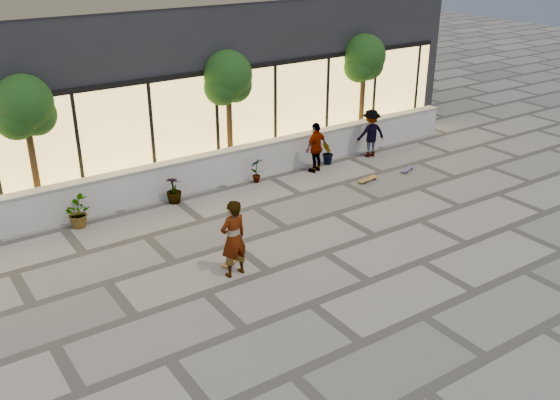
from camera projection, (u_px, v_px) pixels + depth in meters
ground at (311, 304)px, 13.15m from camera, size 80.00×80.00×0.00m
planter_wall at (168, 179)px, 18.25m from camera, size 22.00×0.42×1.04m
retail_building at (91, 26)px, 20.91m from camera, size 24.00×9.17×8.50m
shrub_c at (76, 213)px, 16.39m from camera, size 0.68×0.77×0.81m
shrub_d at (174, 190)px, 17.83m from camera, size 0.64×0.64×0.81m
shrub_e at (257, 170)px, 19.26m from camera, size 0.46×0.35×0.81m
shrub_f at (328, 153)px, 20.70m from camera, size 0.55×0.57×0.81m
tree_midwest at (25, 110)px, 15.99m from camera, size 1.60×1.50×3.92m
tree_mideast at (228, 81)px, 19.07m from camera, size 1.60×1.50×3.92m
tree_east at (364, 61)px, 21.89m from camera, size 1.60×1.50×3.92m
skater_center at (233, 239)px, 13.91m from camera, size 0.72×0.51×1.84m
skater_right_near at (316, 147)px, 19.96m from camera, size 1.04×0.64×1.65m
skater_right_far at (371, 133)px, 21.30m from camera, size 1.16×0.79×1.66m
skateboard_center at (233, 260)px, 14.73m from camera, size 0.74×0.47×0.09m
skateboard_right_near at (368, 179)px, 19.45m from camera, size 0.83×0.32×0.10m
skateboard_right_far at (407, 169)px, 20.28m from camera, size 0.72×0.42×0.08m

